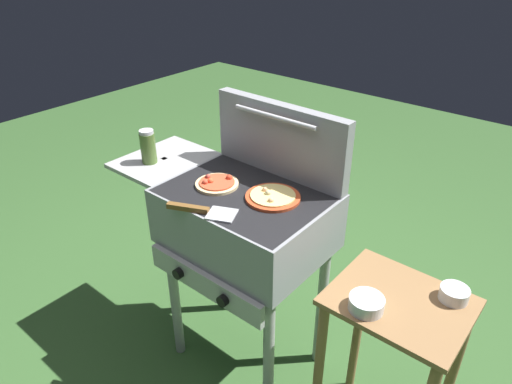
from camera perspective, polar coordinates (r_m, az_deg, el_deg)
name	(u,v)px	position (r m, az deg, el deg)	size (l,w,h in m)	color
ground_plane	(248,354)	(2.37, -0.99, -19.28)	(8.00, 8.00, 0.00)	#38602D
grill	(243,223)	(1.87, -1.60, -3.79)	(0.96, 0.53, 0.90)	gray
grill_lid_open	(280,139)	(1.88, 3.01, 6.49)	(0.63, 0.08, 0.30)	gray
pizza_cheese	(273,197)	(1.75, 2.06, -0.58)	(0.21, 0.21, 0.03)	#C64723
pizza_pepperoni	(217,183)	(1.84, -4.86, 1.09)	(0.17, 0.17, 0.03)	beige
sauce_jar	(148,147)	(2.05, -13.16, 5.45)	(0.07, 0.07, 0.15)	#4C6B2D
spatula	(202,211)	(1.68, -6.70, -2.28)	(0.26, 0.16, 0.02)	#B7BABF
prep_table	(391,345)	(1.76, 16.28, -17.62)	(0.44, 0.36, 0.74)	olive
topping_bowl_near	(366,304)	(1.55, 13.43, -13.27)	(0.11, 0.11, 0.04)	silver
topping_bowl_far	(454,294)	(1.67, 23.20, -11.51)	(0.09, 0.09, 0.04)	silver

